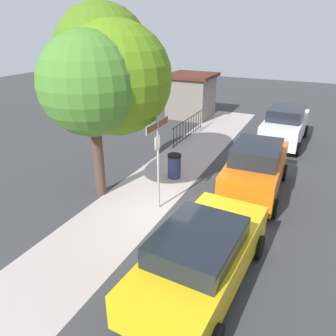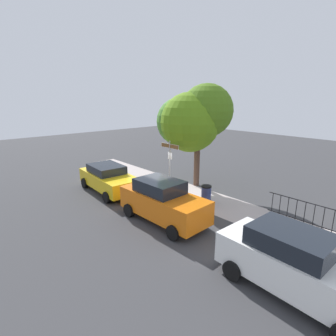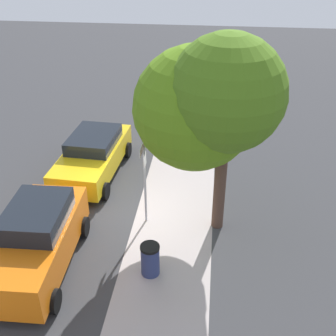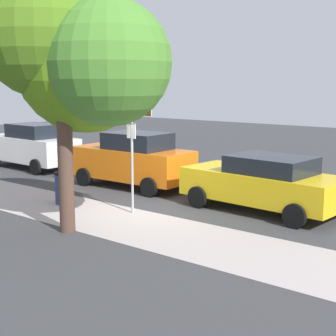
{
  "view_description": "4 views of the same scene",
  "coord_description": "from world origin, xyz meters",
  "px_view_note": "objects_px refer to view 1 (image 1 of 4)",
  "views": [
    {
      "loc": [
        -8.35,
        -4.01,
        5.71
      ],
      "look_at": [
        0.38,
        0.11,
        1.45
      ],
      "focal_mm": 35.27,
      "sensor_mm": 36.0,
      "label": 1
    },
    {
      "loc": [
        11.22,
        -9.58,
        5.56
      ],
      "look_at": [
        0.5,
        0.05,
        1.69
      ],
      "focal_mm": 28.15,
      "sensor_mm": 36.0,
      "label": 2
    },
    {
      "loc": [
        11.33,
        2.38,
        8.66
      ],
      "look_at": [
        -1.01,
        0.99,
        1.32
      ],
      "focal_mm": 45.08,
      "sensor_mm": 36.0,
      "label": 3
    },
    {
      "loc": [
        -9.32,
        10.6,
        3.64
      ],
      "look_at": [
        -0.91,
        0.26,
        1.39
      ],
      "focal_mm": 54.33,
      "sensor_mm": 36.0,
      "label": 4
    }
  ],
  "objects_px": {
    "car_yellow": "(201,255)",
    "trash_bin": "(174,166)",
    "shade_tree": "(105,72)",
    "car_orange": "(256,168)",
    "street_sign": "(158,145)",
    "car_white": "(285,125)",
    "utility_shed": "(191,95)"
  },
  "relations": [
    {
      "from": "car_yellow",
      "to": "car_white",
      "type": "distance_m",
      "value": 11.32
    },
    {
      "from": "utility_shed",
      "to": "trash_bin",
      "type": "relative_size",
      "value": 3.03
    },
    {
      "from": "street_sign",
      "to": "shade_tree",
      "type": "xyz_separation_m",
      "value": [
        0.03,
        1.81,
        2.09
      ]
    },
    {
      "from": "shade_tree",
      "to": "car_yellow",
      "type": "relative_size",
      "value": 1.34
    },
    {
      "from": "car_white",
      "to": "utility_shed",
      "type": "distance_m",
      "value": 6.94
    },
    {
      "from": "trash_bin",
      "to": "street_sign",
      "type": "bearing_deg",
      "value": -168.2
    },
    {
      "from": "car_yellow",
      "to": "car_white",
      "type": "xyz_separation_m",
      "value": [
        11.31,
        -0.39,
        0.13
      ]
    },
    {
      "from": "street_sign",
      "to": "utility_shed",
      "type": "xyz_separation_m",
      "value": [
        11.45,
        3.4,
        -0.82
      ]
    },
    {
      "from": "shade_tree",
      "to": "car_white",
      "type": "distance_m",
      "value": 10.29
    },
    {
      "from": "car_white",
      "to": "trash_bin",
      "type": "distance_m",
      "value": 7.04
    },
    {
      "from": "shade_tree",
      "to": "car_white",
      "type": "height_order",
      "value": "shade_tree"
    },
    {
      "from": "street_sign",
      "to": "car_yellow",
      "type": "xyz_separation_m",
      "value": [
        -2.77,
        -2.5,
        -1.39
      ]
    },
    {
      "from": "utility_shed",
      "to": "trash_bin",
      "type": "height_order",
      "value": "utility_shed"
    },
    {
      "from": "utility_shed",
      "to": "trash_bin",
      "type": "xyz_separation_m",
      "value": [
        -9.07,
        -2.9,
        -0.91
      ]
    },
    {
      "from": "utility_shed",
      "to": "trash_bin",
      "type": "bearing_deg",
      "value": -162.26
    },
    {
      "from": "street_sign",
      "to": "car_orange",
      "type": "bearing_deg",
      "value": -47.3
    },
    {
      "from": "shade_tree",
      "to": "car_orange",
      "type": "distance_m",
      "value": 6.08
    },
    {
      "from": "car_white",
      "to": "street_sign",
      "type": "bearing_deg",
      "value": 163.2
    },
    {
      "from": "utility_shed",
      "to": "trash_bin",
      "type": "distance_m",
      "value": 9.56
    },
    {
      "from": "shade_tree",
      "to": "street_sign",
      "type": "bearing_deg",
      "value": -90.86
    },
    {
      "from": "car_orange",
      "to": "car_white",
      "type": "xyz_separation_m",
      "value": [
        6.09,
        -0.23,
        -0.01
      ]
    },
    {
      "from": "car_yellow",
      "to": "car_orange",
      "type": "xyz_separation_m",
      "value": [
        5.22,
        -0.16,
        0.14
      ]
    },
    {
      "from": "shade_tree",
      "to": "trash_bin",
      "type": "relative_size",
      "value": 6.5
    },
    {
      "from": "trash_bin",
      "to": "shade_tree",
      "type": "bearing_deg",
      "value": 151.0
    },
    {
      "from": "car_orange",
      "to": "car_white",
      "type": "bearing_deg",
      "value": -3.9
    },
    {
      "from": "car_yellow",
      "to": "trash_bin",
      "type": "distance_m",
      "value": 5.97
    },
    {
      "from": "street_sign",
      "to": "car_white",
      "type": "distance_m",
      "value": 9.11
    },
    {
      "from": "car_orange",
      "to": "trash_bin",
      "type": "height_order",
      "value": "car_orange"
    },
    {
      "from": "car_orange",
      "to": "street_sign",
      "type": "bearing_deg",
      "value": 130.94
    },
    {
      "from": "shade_tree",
      "to": "utility_shed",
      "type": "distance_m",
      "value": 11.9
    },
    {
      "from": "car_white",
      "to": "trash_bin",
      "type": "xyz_separation_m",
      "value": [
        -6.16,
        3.38,
        -0.47
      ]
    },
    {
      "from": "street_sign",
      "to": "car_white",
      "type": "bearing_deg",
      "value": -18.65
    }
  ]
}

